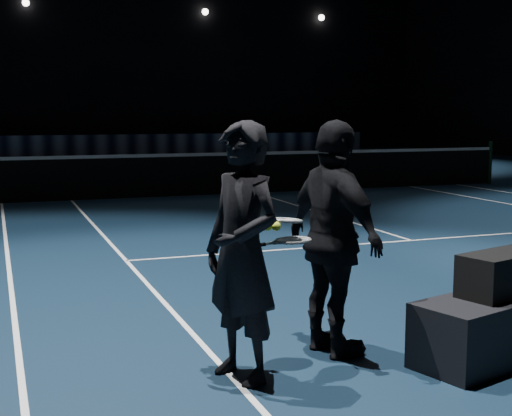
{
  "coord_description": "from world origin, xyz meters",
  "views": [
    {
      "loc": [
        -5.6,
        -15.1,
        1.83
      ],
      "look_at": [
        -3.9,
        -10.5,
        1.17
      ],
      "focal_mm": 50.0,
      "sensor_mm": 36.0,
      "label": 1
    }
  ],
  "objects_px": {
    "racket_bag": "(506,273)",
    "player_b": "(334,239)",
    "racket_lower": "(293,240)",
    "player_a": "(242,252)",
    "racket_upper": "(284,220)",
    "player_bench": "(504,325)",
    "tennis_balls": "(271,224)"
  },
  "relations": [
    {
      "from": "racket_lower",
      "to": "tennis_balls",
      "type": "bearing_deg",
      "value": 178.53
    },
    {
      "from": "player_bench",
      "to": "player_a",
      "type": "bearing_deg",
      "value": 156.82
    },
    {
      "from": "player_b",
      "to": "tennis_balls",
      "type": "distance_m",
      "value": 0.62
    },
    {
      "from": "player_bench",
      "to": "player_b",
      "type": "xyz_separation_m",
      "value": [
        -1.2,
        0.48,
        0.65
      ]
    },
    {
      "from": "player_bench",
      "to": "tennis_balls",
      "type": "relative_size",
      "value": 13.34
    },
    {
      "from": "player_bench",
      "to": "racket_upper",
      "type": "distance_m",
      "value": 1.88
    },
    {
      "from": "player_bench",
      "to": "player_b",
      "type": "distance_m",
      "value": 1.45
    },
    {
      "from": "racket_bag",
      "to": "player_a",
      "type": "bearing_deg",
      "value": 156.82
    },
    {
      "from": "player_bench",
      "to": "racket_lower",
      "type": "bearing_deg",
      "value": 150.5
    },
    {
      "from": "racket_lower",
      "to": "player_bench",
      "type": "bearing_deg",
      "value": -29.73
    },
    {
      "from": "player_a",
      "to": "tennis_balls",
      "type": "xyz_separation_m",
      "value": [
        0.24,
        0.08,
        0.17
      ]
    },
    {
      "from": "player_a",
      "to": "player_b",
      "type": "xyz_separation_m",
      "value": [
        0.81,
        0.24,
        0.0
      ]
    },
    {
      "from": "racket_upper",
      "to": "player_b",
      "type": "bearing_deg",
      "value": -9.08
    },
    {
      "from": "player_a",
      "to": "player_bench",
      "type": "bearing_deg",
      "value": 60.36
    },
    {
      "from": "player_b",
      "to": "racket_lower",
      "type": "bearing_deg",
      "value": 96.07
    },
    {
      "from": "racket_bag",
      "to": "racket_lower",
      "type": "bearing_deg",
      "value": 150.5
    },
    {
      "from": "player_a",
      "to": "racket_upper",
      "type": "distance_m",
      "value": 0.44
    },
    {
      "from": "player_bench",
      "to": "racket_lower",
      "type": "height_order",
      "value": "racket_lower"
    },
    {
      "from": "racket_bag",
      "to": "player_b",
      "type": "distance_m",
      "value": 1.31
    },
    {
      "from": "player_b",
      "to": "racket_lower",
      "type": "xyz_separation_m",
      "value": [
        -0.38,
        -0.11,
        0.03
      ]
    },
    {
      "from": "player_bench",
      "to": "racket_upper",
      "type": "height_order",
      "value": "racket_upper"
    },
    {
      "from": "player_b",
      "to": "racket_lower",
      "type": "height_order",
      "value": "player_b"
    },
    {
      "from": "player_b",
      "to": "racket_upper",
      "type": "xyz_separation_m",
      "value": [
        -0.44,
        -0.09,
        0.18
      ]
    },
    {
      "from": "player_bench",
      "to": "player_a",
      "type": "xyz_separation_m",
      "value": [
        -2.01,
        0.24,
        0.65
      ]
    },
    {
      "from": "player_a",
      "to": "racket_lower",
      "type": "height_order",
      "value": "player_a"
    },
    {
      "from": "player_b",
      "to": "racket_upper",
      "type": "height_order",
      "value": "player_b"
    },
    {
      "from": "player_bench",
      "to": "player_b",
      "type": "height_order",
      "value": "player_b"
    },
    {
      "from": "player_a",
      "to": "racket_bag",
      "type": "bearing_deg",
      "value": 60.36
    },
    {
      "from": "player_a",
      "to": "tennis_balls",
      "type": "height_order",
      "value": "player_a"
    },
    {
      "from": "racket_upper",
      "to": "player_bench",
      "type": "bearing_deg",
      "value": -34.07
    },
    {
      "from": "racket_upper",
      "to": "racket_lower",
      "type": "bearing_deg",
      "value": -42.66
    },
    {
      "from": "racket_bag",
      "to": "player_a",
      "type": "height_order",
      "value": "player_a"
    }
  ]
}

